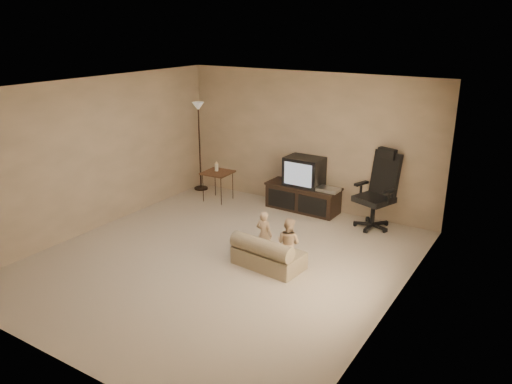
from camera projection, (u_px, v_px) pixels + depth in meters
floor at (221, 260)px, 7.32m from camera, size 5.50×5.50×0.00m
room_shell at (219, 160)px, 6.83m from camera, size 5.50×5.50×5.50m
tv_stand at (304, 189)px, 9.14m from camera, size 1.41×0.55×1.00m
office_chair at (377, 200)px, 8.36m from camera, size 0.79×0.81×1.35m
side_table at (218, 173)px, 9.62m from camera, size 0.54×0.54×0.78m
floor_lamp at (199, 127)px, 10.02m from camera, size 0.28×0.28×1.81m
child_sofa at (267, 255)px, 7.04m from camera, size 1.03×0.64×0.48m
toddler_left at (264, 234)px, 7.30m from camera, size 0.26×0.19×0.72m
toddler_right at (288, 243)px, 6.98m from camera, size 0.38×0.22×0.75m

